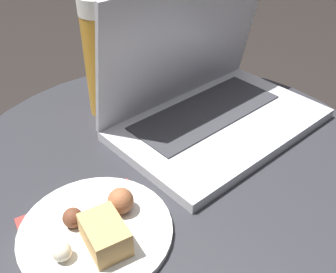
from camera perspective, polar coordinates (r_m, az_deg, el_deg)
table at (r=0.73m, az=0.62°, el=-10.82°), size 0.72×0.72×0.49m
napkin at (r=0.55m, az=-11.51°, el=-12.55°), size 0.17×0.13×0.00m
laptop at (r=0.72m, az=5.85°, el=5.71°), size 0.41×0.30×0.25m
beer_glass at (r=0.73m, az=-9.53°, el=11.27°), size 0.07×0.07×0.22m
snack_plate at (r=0.53m, az=-10.10°, el=-13.10°), size 0.20×0.20×0.05m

